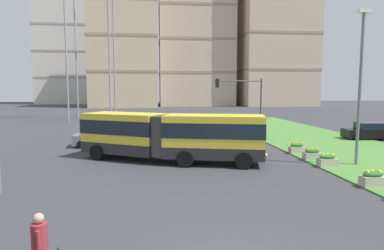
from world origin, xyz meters
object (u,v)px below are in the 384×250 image
at_px(car_black_sedan, 369,131).
at_px(apartment_tower_westcentre, 125,41).
at_px(articulated_bus, 170,135).
at_px(car_grey_wagon, 101,137).
at_px(flower_planter_4, 312,154).
at_px(traffic_light_far_right, 245,97).
at_px(apartment_tower_centre, 195,43).
at_px(flower_planter_3, 327,160).
at_px(flower_planter_5, 297,148).
at_px(apartment_tower_west, 70,41).
at_px(streetlight_median, 360,82).
at_px(apartment_tower_eastcentre, 274,22).
at_px(flower_planter_2, 373,178).
at_px(pedestrian_crossing, 40,244).

xyz_separation_m(car_black_sedan, apartment_tower_westcentre, (-27.51, 66.84, 17.45)).
xyz_separation_m(articulated_bus, car_black_sedan, (18.54, 7.12, -0.90)).
xyz_separation_m(car_grey_wagon, flower_planter_4, (14.39, -7.22, -0.33)).
xyz_separation_m(traffic_light_far_right, apartment_tower_westcentre, (-16.13, 65.51, 14.32)).
height_order(car_grey_wagon, apartment_tower_centre, apartment_tower_centre).
relative_size(flower_planter_3, flower_planter_5, 1.00).
relative_size(traffic_light_far_right, apartment_tower_west, 0.13).
bearing_deg(apartment_tower_centre, car_grey_wagon, -103.04).
bearing_deg(car_black_sedan, apartment_tower_westcentre, 112.37).
distance_m(streetlight_median, apartment_tower_west, 108.46).
relative_size(flower_planter_5, traffic_light_far_right, 0.20).
relative_size(streetlight_median, apartment_tower_eastcentre, 0.18).
height_order(articulated_bus, car_grey_wagon, articulated_bus).
xyz_separation_m(traffic_light_far_right, apartment_tower_eastcentre, (27.72, 67.88, 21.02)).
bearing_deg(apartment_tower_westcentre, streetlight_median, -75.37).
relative_size(flower_planter_3, flower_planter_4, 1.00).
xyz_separation_m(flower_planter_5, apartment_tower_centre, (2.34, 77.17, 18.10)).
bearing_deg(apartment_tower_eastcentre, flower_planter_3, -108.06).
bearing_deg(flower_planter_5, flower_planter_2, -90.00).
bearing_deg(traffic_light_far_right, apartment_tower_eastcentre, 67.79).
bearing_deg(flower_planter_3, traffic_light_far_right, 99.85).
xyz_separation_m(articulated_bus, flower_planter_5, (9.10, 1.45, -1.23)).
relative_size(traffic_light_far_right, apartment_tower_centre, 0.15).
distance_m(car_black_sedan, flower_planter_3, 13.63).
xyz_separation_m(flower_planter_3, apartment_tower_eastcentre, (25.78, 79.04, 24.48)).
relative_size(car_grey_wagon, apartment_tower_centre, 0.12).
distance_m(flower_planter_4, apartment_tower_centre, 81.51).
relative_size(flower_planter_3, apartment_tower_centre, 0.03).
xyz_separation_m(pedestrian_crossing, flower_planter_2, (12.71, 6.40, -0.58)).
bearing_deg(car_black_sedan, apartment_tower_centre, 95.67).
distance_m(car_grey_wagon, flower_planter_2, 19.51).
bearing_deg(flower_planter_2, apartment_tower_eastcentre, 72.76).
bearing_deg(car_grey_wagon, flower_planter_2, -42.45).
bearing_deg(flower_planter_5, flower_planter_4, -90.00).
distance_m(flower_planter_3, apartment_tower_west, 108.68).
relative_size(flower_planter_3, apartment_tower_west, 0.03).
xyz_separation_m(flower_planter_3, apartment_tower_centre, (2.34, 81.33, 18.10)).
height_order(streetlight_median, apartment_tower_westcentre, apartment_tower_westcentre).
relative_size(pedestrian_crossing, flower_planter_2, 1.58).
bearing_deg(flower_planter_3, apartment_tower_westcentre, 103.26).
bearing_deg(flower_planter_2, apartment_tower_westcentre, 102.62).
xyz_separation_m(flower_planter_4, apartment_tower_west, (-38.35, 97.69, 20.61)).
height_order(flower_planter_5, traffic_light_far_right, traffic_light_far_right).
bearing_deg(car_grey_wagon, apartment_tower_eastcentre, 60.13).
relative_size(flower_planter_2, traffic_light_far_right, 0.20).
xyz_separation_m(flower_planter_3, apartment_tower_west, (-38.35, 99.57, 20.61)).
bearing_deg(flower_planter_5, flower_planter_3, -90.00).
relative_size(articulated_bus, apartment_tower_centre, 0.32).
xyz_separation_m(apartment_tower_west, apartment_tower_eastcentre, (64.13, -20.53, 3.87)).
relative_size(car_black_sedan, streetlight_median, 0.50).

